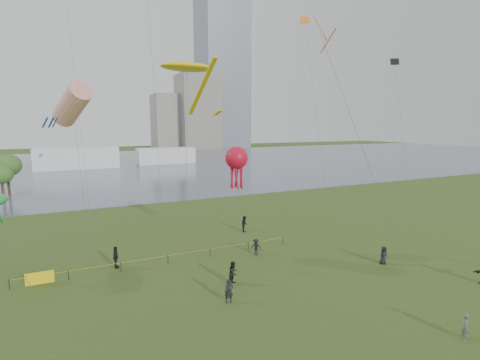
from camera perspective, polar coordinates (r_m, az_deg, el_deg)
name	(u,v)px	position (r m, az deg, el deg)	size (l,w,h in m)	color
ground_plane	(314,346)	(22.03, 12.11, -25.02)	(400.00, 400.00, 0.00)	#273D13
lake	(120,165)	(115.63, -19.04, 2.40)	(400.00, 120.00, 0.08)	#515E6F
tower	(222,35)	(202.31, -3.03, 22.61)	(24.00, 24.00, 120.00)	slate
building_mid	(198,112)	(185.62, -6.90, 10.99)	(20.00, 20.00, 38.00)	slate
building_low	(169,122)	(187.50, -11.57, 9.32)	(16.00, 18.00, 28.00)	gray
pavilion_left	(78,158)	(109.83, -25.09, 3.29)	(22.00, 8.00, 6.00)	silver
pavilion_right	(166,156)	(115.65, -12.08, 3.93)	(18.00, 7.00, 5.00)	silver
fence	(94,269)	(31.77, -22.86, -13.36)	(24.07, 0.07, 1.05)	black
kite_flyer	(466,327)	(25.32, 33.10, -19.51)	(0.57, 0.37, 1.55)	#4F5156
spectator_a	(233,273)	(27.94, -1.10, -14.97)	(0.88, 0.69, 1.82)	black
spectator_b	(256,247)	(33.66, 2.63, -10.92)	(1.03, 0.59, 1.59)	black
spectator_c	(116,257)	(32.56, -19.72, -11.84)	(1.14, 0.47, 1.94)	black
spectator_d	(383,255)	(34.11, 22.48, -11.32)	(0.80, 0.52, 1.63)	black
spectator_f	(229,291)	(25.33, -1.83, -17.78)	(0.62, 0.40, 1.69)	black
spectator_g	(245,224)	(40.78, 0.77, -7.18)	(0.88, 0.69, 1.82)	black
kite_stingray	(187,68)	(34.81, -8.67, 17.75)	(5.04, 10.05, 18.09)	#3F3F42
kite_windsock	(72,104)	(34.58, -25.85, 11.11)	(4.36, 7.02, 16.07)	#3F3F42
kite_octopus	(236,159)	(32.54, -0.58, 3.50)	(2.17, 4.66, 10.30)	#3F3F42
kite_delta	(325,41)	(26.61, 13.80, 21.28)	(1.65, 12.51, 19.66)	#3F3F42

